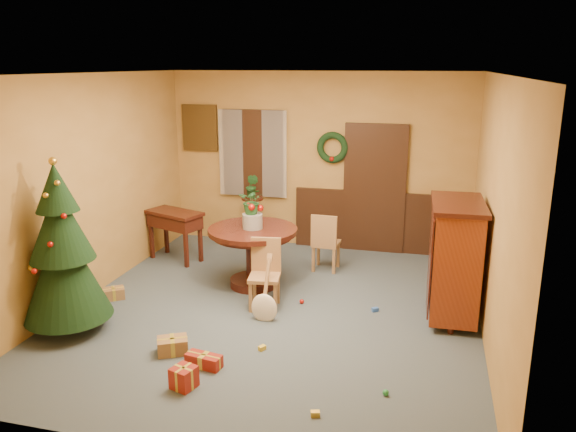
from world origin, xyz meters
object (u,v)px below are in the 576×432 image
(chair_near, at_px, (265,271))
(christmas_tree, at_px, (63,251))
(sideboard, at_px, (454,257))
(dining_table, at_px, (253,246))
(writing_desk, at_px, (175,223))

(chair_near, xyz_separation_m, christmas_tree, (-2.01, -1.23, 0.50))
(chair_near, xyz_separation_m, sideboard, (2.29, 0.24, 0.31))
(dining_table, xyz_separation_m, chair_near, (0.35, -0.59, -0.12))
(chair_near, bearing_deg, sideboard, 5.90)
(writing_desk, bearing_deg, dining_table, -25.77)
(dining_table, relative_size, chair_near, 1.39)
(christmas_tree, bearing_deg, dining_table, 47.70)
(christmas_tree, bearing_deg, writing_desk, 86.88)
(chair_near, distance_m, sideboard, 2.33)
(dining_table, bearing_deg, christmas_tree, -132.30)
(chair_near, relative_size, sideboard, 0.61)
(dining_table, distance_m, christmas_tree, 2.49)
(dining_table, distance_m, sideboard, 2.67)
(sideboard, bearing_deg, dining_table, 172.44)
(writing_desk, bearing_deg, christmas_tree, -93.12)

